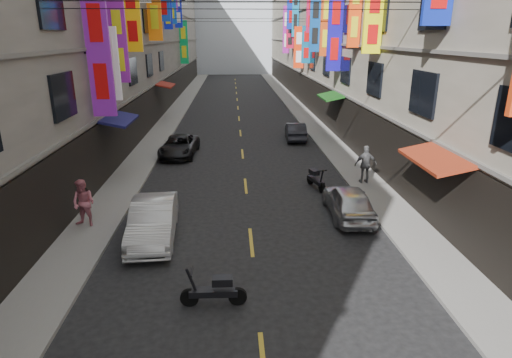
{
  "coord_description": "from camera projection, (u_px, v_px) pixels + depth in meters",
  "views": [
    {
      "loc": [
        -0.59,
        4.34,
        6.94
      ],
      "look_at": [
        -0.11,
        13.06,
        4.01
      ],
      "focal_mm": 30.0,
      "sensor_mm": 36.0,
      "label": 1
    }
  ],
  "objects": [
    {
      "name": "car_left_far",
      "position": [
        179.0,
        146.0,
        25.99
      ],
      "size": [
        2.29,
        4.43,
        1.19
      ],
      "primitive_type": "imported",
      "rotation": [
        0.0,
        0.0,
        -0.07
      ],
      "color": "black",
      "rests_on": "ground"
    },
    {
      "name": "sidewalk_right",
      "position": [
        306.0,
        117.0,
        38.19
      ],
      "size": [
        2.0,
        90.0,
        0.12
      ],
      "primitive_type": "cube",
      "color": "slate",
      "rests_on": "ground"
    },
    {
      "name": "scooter_far_right",
      "position": [
        316.0,
        179.0,
        20.4
      ],
      "size": [
        0.7,
        1.77,
        1.14
      ],
      "rotation": [
        0.0,
        0.0,
        3.4
      ],
      "color": "black",
      "rests_on": "ground"
    },
    {
      "name": "shop_signage",
      "position": [
        238.0,
        3.0,
        28.5
      ],
      "size": [
        14.0,
        55.0,
        11.46
      ],
      "color": "#0E10A3",
      "rests_on": "ground"
    },
    {
      "name": "car_left_mid",
      "position": [
        153.0,
        220.0,
        15.22
      ],
      "size": [
        1.77,
        4.39,
        1.42
      ],
      "primitive_type": "imported",
      "rotation": [
        0.0,
        0.0,
        0.06
      ],
      "color": "silver",
      "rests_on": "ground"
    },
    {
      "name": "haze_block",
      "position": [
        234.0,
        14.0,
        81.74
      ],
      "size": [
        18.0,
        8.0,
        22.0
      ],
      "primitive_type": "cube",
      "color": "silver",
      "rests_on": "ground"
    },
    {
      "name": "pedestrian_lfar",
      "position": [
        84.0,
        203.0,
        15.92
      ],
      "size": [
        1.02,
        0.84,
        1.82
      ],
      "primitive_type": "imported",
      "rotation": [
        0.0,
        0.0,
        -0.3
      ],
      "color": "#C26677",
      "rests_on": "sidewalk_left"
    },
    {
      "name": "sidewalk_left",
      "position": [
        171.0,
        119.0,
        37.55
      ],
      "size": [
        2.0,
        90.0,
        0.12
      ],
      "primitive_type": "cube",
      "color": "slate",
      "rests_on": "ground"
    },
    {
      "name": "building_row_left",
      "position": [
        88.0,
        3.0,
        34.24
      ],
      "size": [
        10.14,
        90.0,
        19.0
      ],
      "color": "gray",
      "rests_on": "ground"
    },
    {
      "name": "car_right_far",
      "position": [
        295.0,
        131.0,
        29.98
      ],
      "size": [
        1.49,
        3.76,
        1.22
      ],
      "primitive_type": "imported",
      "rotation": [
        0.0,
        0.0,
        3.09
      ],
      "color": "#26272E",
      "rests_on": "ground"
    },
    {
      "name": "street_awnings",
      "position": [
        219.0,
        118.0,
        21.72
      ],
      "size": [
        13.99,
        35.2,
        0.41
      ],
      "color": "#13491F",
      "rests_on": "ground"
    },
    {
      "name": "overhead_cables",
      "position": [
        241.0,
        1.0,
        23.74
      ],
      "size": [
        14.0,
        38.04,
        1.24
      ],
      "color": "black",
      "rests_on": "ground"
    },
    {
      "name": "building_row_right",
      "position": [
        382.0,
        4.0,
        35.51
      ],
      "size": [
        10.14,
        90.0,
        19.0
      ],
      "color": "#A39A89",
      "rests_on": "ground"
    },
    {
      "name": "pedestrian_rfar",
      "position": [
        366.0,
        164.0,
        20.67
      ],
      "size": [
        1.12,
        0.67,
        1.86
      ],
      "primitive_type": "imported",
      "rotation": [
        0.0,
        0.0,
        3.19
      ],
      "color": "#59595B",
      "rests_on": "sidewalk_right"
    },
    {
      "name": "scooter_crossing",
      "position": [
        215.0,
        291.0,
        11.48
      ],
      "size": [
        1.8,
        0.5,
        1.14
      ],
      "rotation": [
        0.0,
        0.0,
        1.56
      ],
      "color": "black",
      "rests_on": "ground"
    },
    {
      "name": "lane_markings",
      "position": [
        240.0,
        125.0,
        35.05
      ],
      "size": [
        0.12,
        80.2,
        0.01
      ],
      "color": "gold",
      "rests_on": "ground"
    },
    {
      "name": "car_right_mid",
      "position": [
        348.0,
        201.0,
        17.12
      ],
      "size": [
        1.63,
        3.9,
        1.32
      ],
      "primitive_type": "imported",
      "rotation": [
        0.0,
        0.0,
        3.12
      ],
      "color": "#B9BABE",
      "rests_on": "ground"
    }
  ]
}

